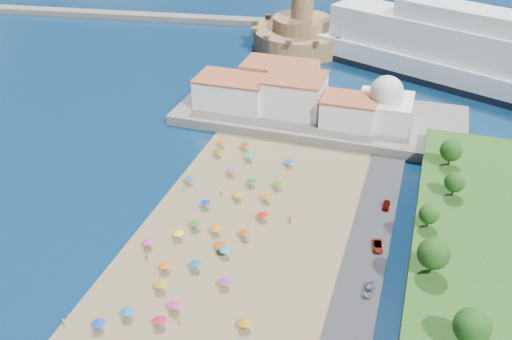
% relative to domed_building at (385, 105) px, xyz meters
% --- Properties ---
extents(ground, '(700.00, 700.00, 0.00)m').
position_rel_domed_building_xyz_m(ground, '(-30.00, -71.00, -8.97)').
color(ground, '#071938').
rests_on(ground, ground).
extents(terrace, '(90.00, 36.00, 3.00)m').
position_rel_domed_building_xyz_m(terrace, '(-20.00, 2.00, -7.47)').
color(terrace, '#59544C').
rests_on(terrace, ground).
extents(jetty, '(18.00, 70.00, 2.40)m').
position_rel_domed_building_xyz_m(jetty, '(-42.00, 37.00, -7.77)').
color(jetty, '#59544C').
rests_on(jetty, ground).
extents(breakwater, '(199.03, 34.77, 2.60)m').
position_rel_domed_building_xyz_m(breakwater, '(-140.00, 82.00, -7.67)').
color(breakwater, '#59544C').
rests_on(breakwater, ground).
extents(waterfront_buildings, '(57.00, 29.00, 11.00)m').
position_rel_domed_building_xyz_m(waterfront_buildings, '(-33.05, 2.64, -1.10)').
color(waterfront_buildings, silver).
rests_on(waterfront_buildings, terrace).
extents(domed_building, '(16.00, 16.00, 15.00)m').
position_rel_domed_building_xyz_m(domed_building, '(0.00, 0.00, 0.00)').
color(domed_building, silver).
rests_on(domed_building, terrace).
extents(fortress, '(40.00, 40.00, 32.40)m').
position_rel_domed_building_xyz_m(fortress, '(-42.00, 67.00, -2.29)').
color(fortress, olive).
rests_on(fortress, ground).
extents(cruise_ship, '(150.07, 80.02, 33.47)m').
position_rel_domed_building_xyz_m(cruise_ship, '(30.92, 43.39, 0.94)').
color(cruise_ship, black).
rests_on(cruise_ship, ground).
extents(beach_parasols, '(32.99, 115.33, 2.20)m').
position_rel_domed_building_xyz_m(beach_parasols, '(-30.80, -81.04, -6.83)').
color(beach_parasols, gray).
rests_on(beach_parasols, beach).
extents(beachgoers, '(32.89, 96.03, 1.85)m').
position_rel_domed_building_xyz_m(beachgoers, '(-30.34, -74.11, -7.87)').
color(beachgoers, tan).
rests_on(beachgoers, beach).
extents(parked_cars, '(2.88, 50.52, 1.37)m').
position_rel_domed_building_xyz_m(parked_cars, '(6.00, -62.86, -7.63)').
color(parked_cars, gray).
rests_on(parked_cars, promenade).
extents(hillside_trees, '(14.63, 106.74, 7.97)m').
position_rel_domed_building_xyz_m(hillside_trees, '(19.39, -76.73, 1.34)').
color(hillside_trees, '#382314').
rests_on(hillside_trees, hillside).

